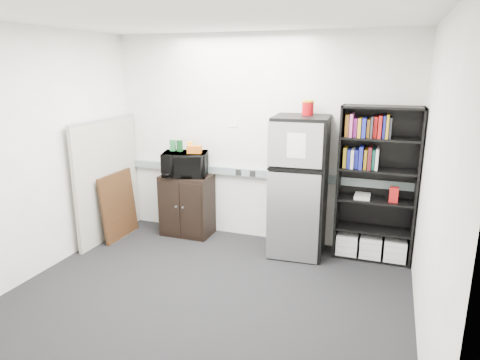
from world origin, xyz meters
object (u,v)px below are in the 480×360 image
at_px(cubicle_partition, 108,179).
at_px(microwave, 185,164).
at_px(bookshelf, 376,186).
at_px(refrigerator, 299,187).
at_px(cabinet, 187,205).

relative_size(cubicle_partition, microwave, 2.77).
xyz_separation_m(bookshelf, refrigerator, (-0.89, -0.14, -0.05)).
bearing_deg(cubicle_partition, bookshelf, 8.06).
distance_m(cubicle_partition, microwave, 1.06).
bearing_deg(microwave, cubicle_partition, -173.59).
xyz_separation_m(cabinet, refrigerator, (1.57, -0.08, 0.44)).
xyz_separation_m(bookshelf, cubicle_partition, (-3.43, -0.49, -0.10)).
relative_size(bookshelf, microwave, 3.16).
height_order(cubicle_partition, microwave, cubicle_partition).
xyz_separation_m(cubicle_partition, cabinet, (0.96, 0.42, -0.39)).
xyz_separation_m(bookshelf, microwave, (-2.47, -0.08, 0.09)).
relative_size(cubicle_partition, cabinet, 1.91).
bearing_deg(microwave, cabinet, 73.61).
bearing_deg(refrigerator, cubicle_partition, -175.86).
height_order(microwave, refrigerator, refrigerator).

